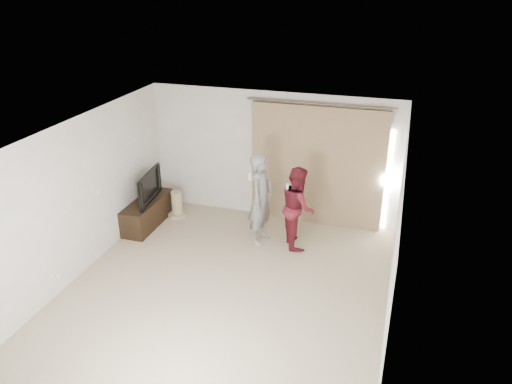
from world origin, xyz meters
TOP-DOWN VIEW (x-y plane):
  - floor at (0.00, 0.00)m, footprint 5.50×5.50m
  - wall_back at (0.00, 2.75)m, footprint 5.00×0.04m
  - wall_left at (-2.50, -0.00)m, footprint 0.04×5.50m
  - ceiling at (0.00, 0.00)m, footprint 5.00×5.50m
  - curtain at (0.91, 2.68)m, footprint 2.80×0.11m
  - tv_console at (-2.27, 1.60)m, footprint 0.48×1.37m
  - tv at (-2.27, 1.60)m, footprint 0.27×1.07m
  - scratching_post at (-1.87, 2.12)m, footprint 0.41×0.41m
  - person_man at (0.09, 1.63)m, footprint 0.48×0.68m
  - person_woman at (0.76, 1.72)m, footprint 0.83×0.91m

SIDE VIEW (x-z plane):
  - floor at x=0.00m, z-range 0.00..0.00m
  - scratching_post at x=-1.87m, z-range -0.05..0.49m
  - tv_console at x=-2.27m, z-range 0.00..0.53m
  - person_woman at x=0.76m, z-range 0.00..1.53m
  - tv at x=-2.27m, z-range 0.53..1.14m
  - person_man at x=0.09m, z-range 0.00..1.74m
  - curtain at x=0.91m, z-range -0.02..2.43m
  - wall_left at x=-2.50m, z-range 0.00..2.60m
  - wall_back at x=0.00m, z-range 0.00..2.60m
  - ceiling at x=0.00m, z-range 2.60..2.60m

